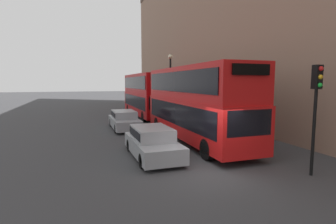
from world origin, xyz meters
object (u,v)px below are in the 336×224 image
bus_second_in_queue (146,93)px  car_hatchback (124,119)px  car_dark_sedan (152,141)px  bus_leading (194,101)px  traffic_light (316,97)px

bus_second_in_queue → car_hatchback: bus_second_in_queue is taller
car_dark_sedan → bus_leading: bearing=38.1°
bus_second_in_queue → car_dark_sedan: 15.30m
bus_leading → bus_second_in_queue: bearing=90.0°
bus_leading → bus_second_in_queue: (-0.00, 12.16, -0.03)m
bus_leading → car_dark_sedan: (-3.40, -2.66, -1.71)m
bus_leading → traffic_light: (1.77, -7.08, 0.56)m
bus_second_in_queue → traffic_light: bus_second_in_queue is taller
car_hatchback → traffic_light: size_ratio=1.12×
bus_leading → bus_second_in_queue: bus_leading is taller
bus_leading → traffic_light: size_ratio=2.62×
car_dark_sedan → traffic_light: (5.17, -4.42, 2.27)m
bus_leading → bus_second_in_queue: 12.16m
bus_second_in_queue → traffic_light: size_ratio=2.54×
car_dark_sedan → car_hatchback: (-0.00, 8.08, -0.02)m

